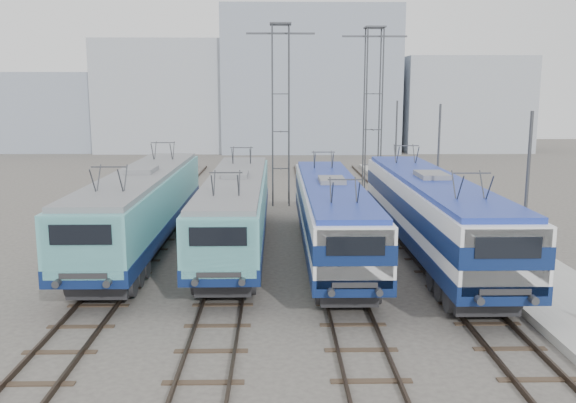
# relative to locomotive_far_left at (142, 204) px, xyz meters

# --- Properties ---
(ground) EXTENTS (160.00, 160.00, 0.00)m
(ground) POSITION_rel_locomotive_far_left_xyz_m (6.75, -9.74, -2.34)
(ground) COLOR #514C47
(platform) EXTENTS (4.00, 70.00, 0.30)m
(platform) POSITION_rel_locomotive_far_left_xyz_m (16.95, -1.74, -2.19)
(platform) COLOR #9E9E99
(platform) RESTS_ON ground
(locomotive_far_left) EXTENTS (2.99, 18.88, 3.55)m
(locomotive_far_left) POSITION_rel_locomotive_far_left_xyz_m (0.00, 0.00, 0.00)
(locomotive_far_left) COLOR #0E1E4E
(locomotive_far_left) RESTS_ON ground
(locomotive_center_left) EXTENTS (2.83, 17.88, 3.36)m
(locomotive_center_left) POSITION_rel_locomotive_far_left_xyz_m (4.50, -0.20, -0.11)
(locomotive_center_left) COLOR #0E1E4E
(locomotive_center_left) RESTS_ON ground
(locomotive_center_right) EXTENTS (2.76, 17.42, 3.27)m
(locomotive_center_right) POSITION_rel_locomotive_far_left_xyz_m (9.00, -1.47, -0.11)
(locomotive_center_right) COLOR #0E1E4E
(locomotive_center_right) RESTS_ON ground
(locomotive_far_right) EXTENTS (2.97, 18.81, 3.54)m
(locomotive_far_right) POSITION_rel_locomotive_far_left_xyz_m (13.50, -1.87, 0.05)
(locomotive_far_right) COLOR #0E1E4E
(locomotive_far_right) RESTS_ON ground
(catenary_tower_west) EXTENTS (4.50, 1.20, 12.00)m
(catenary_tower_west) POSITION_rel_locomotive_far_left_xyz_m (6.75, 12.26, 4.30)
(catenary_tower_west) COLOR #3F4247
(catenary_tower_west) RESTS_ON ground
(catenary_tower_east) EXTENTS (4.50, 1.20, 12.00)m
(catenary_tower_east) POSITION_rel_locomotive_far_left_xyz_m (13.25, 14.26, 4.30)
(catenary_tower_east) COLOR #3F4247
(catenary_tower_east) RESTS_ON ground
(mast_front) EXTENTS (0.12, 0.12, 7.00)m
(mast_front) POSITION_rel_locomotive_far_left_xyz_m (15.35, -7.74, 1.16)
(mast_front) COLOR #3F4247
(mast_front) RESTS_ON ground
(mast_mid) EXTENTS (0.12, 0.12, 7.00)m
(mast_mid) POSITION_rel_locomotive_far_left_xyz_m (15.35, 4.26, 1.16)
(mast_mid) COLOR #3F4247
(mast_mid) RESTS_ON ground
(mast_rear) EXTENTS (0.12, 0.12, 7.00)m
(mast_rear) POSITION_rel_locomotive_far_left_xyz_m (15.35, 16.26, 1.16)
(mast_rear) COLOR #3F4247
(mast_rear) RESTS_ON ground
(building_west) EXTENTS (18.00, 12.00, 14.00)m
(building_west) POSITION_rel_locomotive_far_left_xyz_m (-7.25, 52.26, 4.66)
(building_west) COLOR #A2AAB4
(building_west) RESTS_ON ground
(building_center) EXTENTS (22.00, 14.00, 18.00)m
(building_center) POSITION_rel_locomotive_far_left_xyz_m (10.75, 52.26, 6.66)
(building_center) COLOR #8B97A9
(building_center) RESTS_ON ground
(building_east) EXTENTS (16.00, 12.00, 12.00)m
(building_east) POSITION_rel_locomotive_far_left_xyz_m (30.75, 52.26, 3.66)
(building_east) COLOR #A2AAB4
(building_east) RESTS_ON ground
(building_far_west) EXTENTS (14.00, 10.00, 10.00)m
(building_far_west) POSITION_rel_locomotive_far_left_xyz_m (-23.25, 52.26, 2.66)
(building_far_west) COLOR #8B97A9
(building_far_west) RESTS_ON ground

